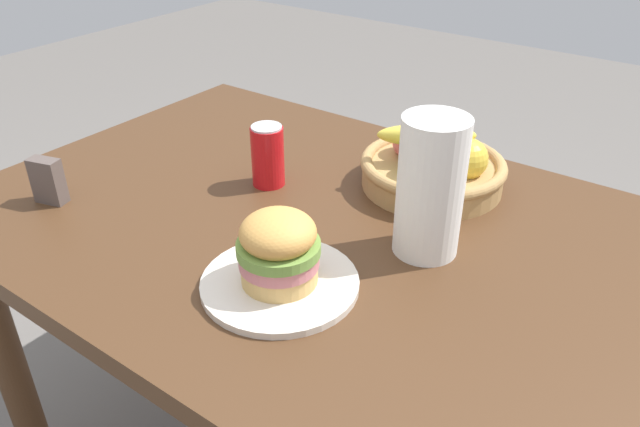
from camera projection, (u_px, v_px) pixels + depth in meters
name	position (u px, v px, depth m)	size (l,w,h in m)	color
dining_table	(332.00, 271.00, 1.18)	(1.40, 0.90, 0.75)	#4C301C
plate	(280.00, 283.00, 0.97)	(0.25, 0.25, 0.01)	silver
sandwich	(279.00, 248.00, 0.94)	(0.13, 0.13, 0.12)	#DBAD60
soda_can	(268.00, 156.00, 1.24)	(0.07, 0.07, 0.13)	red
fruit_basket	(433.00, 165.00, 1.24)	(0.29, 0.29, 0.13)	tan
paper_towel_roll	(430.00, 187.00, 1.00)	(0.11, 0.11, 0.24)	white
napkin_holder	(48.00, 181.00, 1.18)	(0.06, 0.03, 0.09)	#594C47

